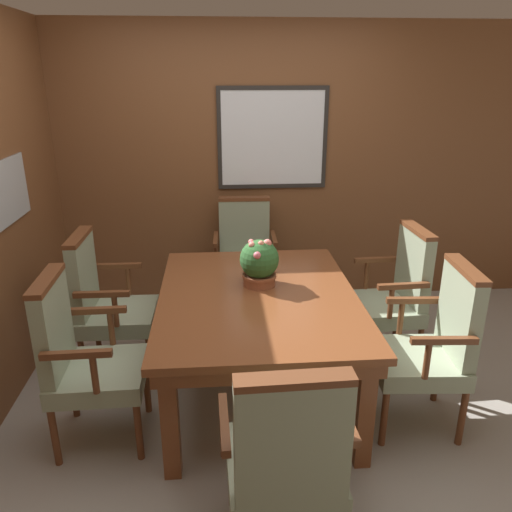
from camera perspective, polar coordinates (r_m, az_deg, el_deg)
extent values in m
plane|color=#A39E93|center=(3.36, -0.05, -17.01)|extent=(14.00, 14.00, 0.00)
cube|color=brown|center=(4.47, -1.81, 9.81)|extent=(7.20, 0.06, 2.45)
cube|color=white|center=(4.41, 1.91, 13.28)|extent=(0.88, 0.01, 0.79)
cube|color=#282623|center=(4.38, 1.98, 18.67)|extent=(0.95, 0.02, 0.04)
cube|color=#282623|center=(4.48, 1.85, 8.01)|extent=(0.95, 0.02, 0.04)
cube|color=#282623|center=(4.38, -4.21, 13.19)|extent=(0.04, 0.02, 0.79)
cube|color=#282623|center=(4.48, 7.90, 13.22)|extent=(0.03, 0.02, 0.79)
cube|color=#B2BCC1|center=(3.51, -27.24, 6.09)|extent=(0.01, 0.90, 0.41)
cube|color=brown|center=(2.75, -9.79, -18.14)|extent=(0.09, 0.09, 0.68)
cube|color=brown|center=(2.83, 12.31, -16.97)|extent=(0.09, 0.09, 0.68)
cube|color=brown|center=(3.94, -8.13, -5.45)|extent=(0.09, 0.09, 0.68)
cube|color=brown|center=(4.00, 6.74, -4.96)|extent=(0.09, 0.09, 0.68)
cube|color=brown|center=(3.18, 0.21, -5.85)|extent=(1.18, 1.55, 0.09)
cube|color=brown|center=(3.15, 0.22, -4.74)|extent=(1.24, 1.61, 0.04)
cylinder|color=brown|center=(3.56, -12.04, -11.60)|extent=(0.04, 0.04, 0.36)
cylinder|color=brown|center=(3.92, -11.23, -8.40)|extent=(0.04, 0.04, 0.36)
cylinder|color=brown|center=(3.65, -19.14, -11.47)|extent=(0.04, 0.04, 0.36)
cylinder|color=brown|center=(4.00, -17.66, -8.37)|extent=(0.04, 0.04, 0.36)
cube|color=#93A384|center=(3.66, -15.36, -6.68)|extent=(0.51, 0.48, 0.11)
cube|color=#93A384|center=(3.59, -19.17, -2.15)|extent=(0.09, 0.44, 0.52)
cube|color=brown|center=(3.50, -19.69, 2.04)|extent=(0.09, 0.44, 0.03)
cylinder|color=brown|center=(3.36, -15.78, -5.98)|extent=(0.04, 0.04, 0.23)
cube|color=brown|center=(3.33, -17.24, -4.19)|extent=(0.36, 0.04, 0.04)
cylinder|color=brown|center=(3.81, -14.35, -2.71)|extent=(0.04, 0.04, 0.23)
cube|color=brown|center=(3.78, -15.64, -1.10)|extent=(0.36, 0.04, 0.04)
cylinder|color=brown|center=(3.40, 12.65, -13.27)|extent=(0.04, 0.04, 0.36)
cylinder|color=brown|center=(3.08, 14.42, -17.50)|extent=(0.04, 0.04, 0.36)
cylinder|color=brown|center=(3.53, 19.92, -12.75)|extent=(0.04, 0.04, 0.36)
cylinder|color=brown|center=(3.22, 22.48, -16.68)|extent=(0.04, 0.04, 0.36)
cube|color=#93A384|center=(3.17, 17.84, -11.45)|extent=(0.54, 0.51, 0.11)
cube|color=#93A384|center=(3.10, 22.24, -6.15)|extent=(0.11, 0.44, 0.52)
cube|color=brown|center=(2.99, 22.93, -1.40)|extent=(0.12, 0.44, 0.03)
cylinder|color=brown|center=(3.28, 16.23, -6.71)|extent=(0.04, 0.04, 0.23)
cube|color=brown|center=(3.26, 17.71, -4.84)|extent=(0.36, 0.06, 0.04)
cylinder|color=brown|center=(2.87, 18.98, -11.14)|extent=(0.04, 0.04, 0.23)
cube|color=brown|center=(2.84, 20.71, -9.02)|extent=(0.36, 0.06, 0.04)
cylinder|color=brown|center=(2.97, -13.26, -18.91)|extent=(0.04, 0.04, 0.36)
cylinder|color=brown|center=(3.30, -12.37, -14.37)|extent=(0.04, 0.04, 0.36)
cylinder|color=brown|center=(3.07, -22.01, -18.60)|extent=(0.04, 0.04, 0.36)
cylinder|color=brown|center=(3.39, -20.13, -14.26)|extent=(0.04, 0.04, 0.36)
cube|color=#93A384|center=(3.04, -17.42, -12.85)|extent=(0.52, 0.49, 0.11)
cube|color=#93A384|center=(2.94, -22.18, -7.56)|extent=(0.09, 0.44, 0.52)
cube|color=brown|center=(2.83, -22.91, -2.60)|extent=(0.10, 0.44, 0.03)
cylinder|color=brown|center=(2.74, -17.99, -12.65)|extent=(0.04, 0.04, 0.23)
cube|color=brown|center=(2.70, -19.86, -10.55)|extent=(0.36, 0.04, 0.04)
cylinder|color=brown|center=(3.16, -16.23, -7.82)|extent=(0.04, 0.04, 0.23)
cube|color=brown|center=(3.12, -17.81, -5.95)|extent=(0.36, 0.04, 0.04)
cylinder|color=brown|center=(2.71, 6.85, -23.00)|extent=(0.04, 0.04, 0.36)
cylinder|color=brown|center=(2.66, -2.74, -23.78)|extent=(0.04, 0.04, 0.36)
cube|color=#93A384|center=(2.36, 3.02, -23.01)|extent=(0.49, 0.52, 0.11)
cube|color=#93A384|center=(1.99, 4.22, -20.55)|extent=(0.44, 0.09, 0.52)
cube|color=brown|center=(1.82, 4.44, -13.96)|extent=(0.44, 0.10, 0.03)
cylinder|color=brown|center=(2.32, 9.33, -18.59)|extent=(0.04, 0.04, 0.23)
cube|color=brown|center=(2.19, 10.04, -17.45)|extent=(0.05, 0.36, 0.04)
cylinder|color=brown|center=(2.25, -3.67, -19.63)|extent=(0.04, 0.04, 0.23)
cube|color=brown|center=(2.12, -3.64, -18.55)|extent=(0.05, 0.36, 0.04)
cylinder|color=brown|center=(4.19, -3.99, -6.00)|extent=(0.04, 0.04, 0.36)
cylinder|color=brown|center=(4.20, 1.73, -5.89)|extent=(0.04, 0.04, 0.36)
cylinder|color=brown|center=(4.60, -3.90, -3.54)|extent=(0.04, 0.04, 0.36)
cylinder|color=brown|center=(4.61, 1.29, -3.44)|extent=(0.04, 0.04, 0.36)
cube|color=#93A384|center=(4.30, -1.24, -1.80)|extent=(0.49, 0.52, 0.11)
cube|color=#93A384|center=(4.40, -1.35, 3.07)|extent=(0.44, 0.09, 0.52)
cube|color=brown|center=(4.32, -1.38, 6.57)|extent=(0.44, 0.10, 0.03)
cylinder|color=brown|center=(4.21, -4.61, 0.11)|extent=(0.04, 0.04, 0.23)
cube|color=brown|center=(4.24, -4.63, 1.93)|extent=(0.05, 0.36, 0.04)
cylinder|color=brown|center=(4.22, 2.12, 0.23)|extent=(0.04, 0.04, 0.23)
cube|color=brown|center=(4.25, 2.05, 2.04)|extent=(0.05, 0.36, 0.04)
cylinder|color=brown|center=(3.97, 9.69, -7.89)|extent=(0.04, 0.04, 0.36)
cylinder|color=brown|center=(3.62, 11.56, -10.94)|extent=(0.04, 0.04, 0.36)
cylinder|color=brown|center=(4.11, 15.73, -7.34)|extent=(0.04, 0.04, 0.36)
cylinder|color=brown|center=(3.78, 18.11, -10.18)|extent=(0.04, 0.04, 0.36)
cube|color=#93A384|center=(3.76, 14.09, -5.87)|extent=(0.53, 0.50, 0.11)
cube|color=#93A384|center=(3.71, 17.58, -1.20)|extent=(0.10, 0.44, 0.52)
cube|color=brown|center=(3.63, 18.04, 2.86)|extent=(0.11, 0.44, 0.03)
cylinder|color=brown|center=(3.88, 12.51, -2.07)|extent=(0.04, 0.04, 0.23)
cube|color=brown|center=(3.87, 13.70, -0.42)|extent=(0.36, 0.05, 0.04)
cylinder|color=brown|center=(3.46, 15.16, -5.14)|extent=(0.04, 0.04, 0.23)
cube|color=brown|center=(3.45, 16.51, -3.30)|extent=(0.36, 0.05, 0.04)
cylinder|color=#9E5638|center=(3.26, 0.38, -2.66)|extent=(0.21, 0.21, 0.08)
cylinder|color=#9E5638|center=(3.25, 0.38, -2.21)|extent=(0.22, 0.22, 0.02)
sphere|color=#2D602D|center=(3.21, 0.38, -0.36)|extent=(0.25, 0.25, 0.25)
sphere|color=#F06F7E|center=(3.15, -0.55, 1.32)|extent=(0.04, 0.04, 0.04)
sphere|color=#DF7F64|center=(3.14, 0.56, 1.42)|extent=(0.04, 0.04, 0.04)
sphere|color=#E18370|center=(3.14, -0.41, 1.25)|extent=(0.04, 0.04, 0.04)
sphere|color=#E87C70|center=(3.17, 1.31, 1.45)|extent=(0.06, 0.06, 0.06)
sphere|color=#DE6A77|center=(3.09, 0.13, 0.07)|extent=(0.05, 0.05, 0.05)
sphere|color=#F57079|center=(3.28, 2.09, 0.17)|extent=(0.04, 0.04, 0.04)
sphere|color=#F4827D|center=(3.19, -0.49, 1.59)|extent=(0.04, 0.04, 0.04)
sphere|color=#E07971|center=(3.29, 1.19, 1.00)|extent=(0.06, 0.06, 0.06)
sphere|color=#EC7D68|center=(3.33, 0.30, 0.29)|extent=(0.05, 0.05, 0.05)
sphere|color=#DE7679|center=(3.09, 0.15, 0.07)|extent=(0.04, 0.04, 0.04)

